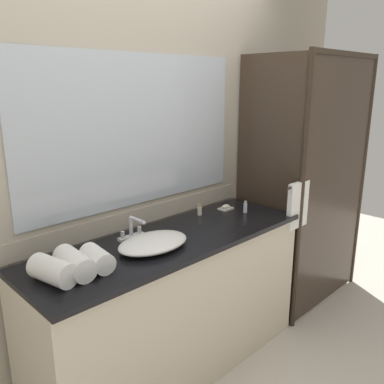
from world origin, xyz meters
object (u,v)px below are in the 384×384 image
Objects in this scene: rolled_towel_near_edge at (53,271)px; sink_basin at (153,243)px; amenity_bottle_body_wash at (200,210)px; rolled_towel_far_edge at (97,259)px; soap_dish at (226,208)px; amenity_bottle_shampoo at (246,207)px; rolled_towel_middle at (74,263)px; faucet at (132,231)px.

sink_basin is at bearing -1.05° from rolled_towel_near_edge.
amenity_bottle_body_wash is at bearing 20.66° from sink_basin.
rolled_towel_far_edge is at bearing -179.10° from sink_basin.
soap_dish is at bearing 6.89° from rolled_towel_near_edge.
sink_basin reaches higher than soap_dish.
rolled_towel_near_edge is (-1.39, -0.17, 0.05)m from soap_dish.
soap_dish is at bearing 105.69° from amenity_bottle_shampoo.
rolled_towel_middle is (0.11, 0.00, -0.00)m from rolled_towel_near_edge.
rolled_towel_far_edge is (0.11, -0.02, -0.00)m from rolled_towel_middle.
faucet is 0.60m from rolled_towel_near_edge.
rolled_towel_far_edge reaches higher than amenity_bottle_body_wash.
rolled_towel_near_edge is 0.22m from rolled_towel_far_edge.
faucet reaches higher than soap_dish.
rolled_towel_middle is (-1.32, -0.02, 0.02)m from amenity_bottle_shampoo.
rolled_towel_middle is (-0.47, -0.18, 0.01)m from faucet.
amenity_bottle_shampoo is (0.86, -0.16, -0.01)m from faucet.
rolled_towel_middle is at bearing 2.28° from rolled_towel_near_edge.
rolled_towel_near_edge is (-1.17, -0.21, 0.02)m from amenity_bottle_body_wash.
soap_dish is 1.18× the size of amenity_bottle_shampoo.
rolled_towel_near_edge is at bearing 175.79° from rolled_towel_far_edge.
soap_dish is 1.33× the size of amenity_bottle_body_wash.
amenity_bottle_shampoo is (0.04, -0.15, 0.03)m from soap_dish.
amenity_bottle_body_wash is at bearing 13.59° from rolled_towel_far_edge.
amenity_bottle_shampoo is (0.26, -0.19, 0.00)m from amenity_bottle_body_wash.
amenity_bottle_body_wash is (0.59, 0.22, 0.00)m from sink_basin.
faucet is at bearing 17.39° from rolled_towel_near_edge.
amenity_bottle_shampoo is 0.43× the size of rolled_towel_far_edge.
rolled_towel_middle reaches higher than soap_dish.
sink_basin is 0.58m from rolled_towel_near_edge.
soap_dish is (0.82, -0.01, -0.03)m from faucet.
rolled_towel_near_edge is at bearing 178.95° from sink_basin.
rolled_towel_middle is (-0.47, 0.01, 0.03)m from sink_basin.
amenity_bottle_shampoo is at bearing 0.81° from rolled_towel_near_edge.
amenity_bottle_shampoo reaches higher than amenity_bottle_body_wash.
faucet reaches higher than amenity_bottle_shampoo.
sink_basin is 0.86m from amenity_bottle_shampoo.
rolled_towel_near_edge reaches higher than soap_dish.
amenity_bottle_shampoo is (0.86, 0.03, 0.01)m from sink_basin.
rolled_towel_near_edge is (-1.43, -0.02, 0.02)m from amenity_bottle_shampoo.
sink_basin is 0.64m from amenity_bottle_body_wash.
faucet is (0.00, 0.19, 0.02)m from sink_basin.
soap_dish is 1.19m from rolled_towel_far_edge.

